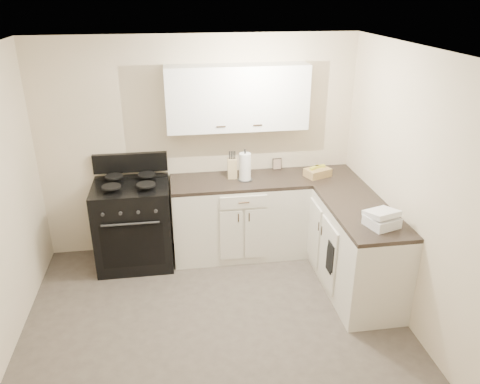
{
  "coord_description": "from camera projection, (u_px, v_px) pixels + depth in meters",
  "views": [
    {
      "loc": [
        -0.31,
        -3.35,
        2.94
      ],
      "look_at": [
        0.33,
        0.85,
        1.07
      ],
      "focal_mm": 35.0,
      "sensor_mm": 36.0,
      "label": 1
    }
  ],
  "objects": [
    {
      "name": "countertop_right",
      "position": [
        351.0,
        199.0,
        4.87
      ],
      "size": [
        0.6,
        1.9,
        0.04
      ],
      "primitive_type": "cube",
      "color": "black",
      "rests_on": "base_cabinets_right"
    },
    {
      "name": "oven_mitt_far",
      "position": [
        330.0,
        260.0,
        4.66
      ],
      "size": [
        0.02,
        0.15,
        0.25
      ],
      "primitive_type": "cube",
      "color": "black",
      "rests_on": "base_cabinets_right"
    },
    {
      "name": "ceiling",
      "position": [
        211.0,
        56.0,
        3.25
      ],
      "size": [
        3.6,
        3.6,
        0.0
      ],
      "primitive_type": "plane",
      "color": "white",
      "rests_on": "wall_back"
    },
    {
      "name": "base_cabinets_right",
      "position": [
        347.0,
        238.0,
        5.06
      ],
      "size": [
        0.6,
        1.9,
        0.9
      ],
      "primitive_type": "cube",
      "color": "silver",
      "rests_on": "floor"
    },
    {
      "name": "wall_back",
      "position": [
        199.0,
        147.0,
        5.39
      ],
      "size": [
        3.6,
        0.0,
        3.6
      ],
      "primitive_type": "plane",
      "rotation": [
        1.57,
        0.0,
        0.0
      ],
      "color": "beige",
      "rests_on": "ground"
    },
    {
      "name": "wicker_basket",
      "position": [
        318.0,
        172.0,
        5.37
      ],
      "size": [
        0.33,
        0.27,
        0.09
      ],
      "primitive_type": "cube",
      "rotation": [
        0.0,
        0.0,
        0.36
      ],
      "color": "tan",
      "rests_on": "countertop_right"
    },
    {
      "name": "countertop_back",
      "position": [
        239.0,
        181.0,
        5.31
      ],
      "size": [
        1.55,
        0.6,
        0.04
      ],
      "primitive_type": "cube",
      "color": "black",
      "rests_on": "base_cabinets_back"
    },
    {
      "name": "stove",
      "position": [
        134.0,
        226.0,
        5.3
      ],
      "size": [
        0.83,
        0.71,
        1.0
      ],
      "primitive_type": "cube",
      "color": "black",
      "rests_on": "floor"
    },
    {
      "name": "floor",
      "position": [
        218.0,
        339.0,
        4.26
      ],
      "size": [
        3.6,
        3.6,
        0.0
      ],
      "primitive_type": "plane",
      "color": "#473F38",
      "rests_on": "ground"
    },
    {
      "name": "base_cabinets_back",
      "position": [
        239.0,
        218.0,
        5.49
      ],
      "size": [
        1.55,
        0.6,
        0.9
      ],
      "primitive_type": "cube",
      "color": "silver",
      "rests_on": "floor"
    },
    {
      "name": "countertop_grill",
      "position": [
        382.0,
        221.0,
        4.25
      ],
      "size": [
        0.32,
        0.31,
        0.1
      ],
      "primitive_type": "cube",
      "rotation": [
        0.0,
        0.0,
        0.29
      ],
      "color": "white",
      "rests_on": "countertop_right"
    },
    {
      "name": "wall_right",
      "position": [
        424.0,
        202.0,
        4.01
      ],
      "size": [
        0.0,
        3.6,
        3.6
      ],
      "primitive_type": "plane",
      "rotation": [
        1.57,
        0.0,
        -1.57
      ],
      "color": "beige",
      "rests_on": "ground"
    },
    {
      "name": "glass_jar",
      "position": [
        380.0,
        222.0,
        4.19
      ],
      "size": [
        0.1,
        0.1,
        0.14
      ],
      "primitive_type": "cylinder",
      "rotation": [
        0.0,
        0.0,
        -0.2
      ],
      "color": "silver",
      "rests_on": "countertop_right"
    },
    {
      "name": "upper_cabinets",
      "position": [
        237.0,
        98.0,
        5.07
      ],
      "size": [
        1.55,
        0.3,
        0.7
      ],
      "primitive_type": "cube",
      "color": "white",
      "rests_on": "wall_back"
    },
    {
      "name": "knife_block",
      "position": [
        232.0,
        168.0,
        5.3
      ],
      "size": [
        0.11,
        0.1,
        0.23
      ],
      "primitive_type": "cube",
      "rotation": [
        0.0,
        0.0,
        -0.07
      ],
      "color": "#D1B880",
      "rests_on": "countertop_back"
    },
    {
      "name": "oven_mitt_near",
      "position": [
        331.0,
        256.0,
        4.62
      ],
      "size": [
        0.02,
        0.16,
        0.29
      ],
      "primitive_type": "cube",
      "color": "black",
      "rests_on": "base_cabinets_right"
    },
    {
      "name": "paper_towel",
      "position": [
        245.0,
        167.0,
        5.23
      ],
      "size": [
        0.17,
        0.17,
        0.31
      ],
      "primitive_type": "cylinder",
      "rotation": [
        0.0,
        0.0,
        0.41
      ],
      "color": "white",
      "rests_on": "countertop_back"
    },
    {
      "name": "picture_frame",
      "position": [
        277.0,
        164.0,
        5.57
      ],
      "size": [
        0.11,
        0.04,
        0.14
      ],
      "primitive_type": "cube",
      "rotation": [
        -0.14,
        0.0,
        0.04
      ],
      "color": "black",
      "rests_on": "countertop_back"
    }
  ]
}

